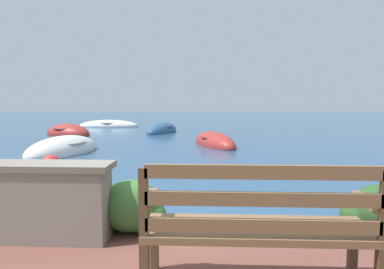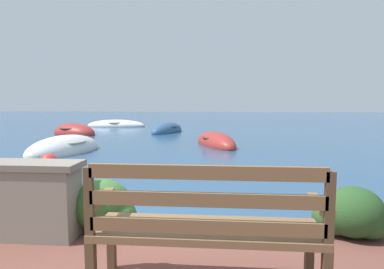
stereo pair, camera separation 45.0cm
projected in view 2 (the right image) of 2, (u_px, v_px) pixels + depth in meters
ground_plane at (107, 234)px, 3.95m from camera, size 80.00×80.00×0.00m
park_bench at (207, 225)px, 2.33m from camera, size 1.59×0.48×0.93m
hedge_clump_left at (101, 208)px, 3.50m from camera, size 0.77×0.56×0.53m
hedge_clump_centre at (352, 215)px, 3.33m from camera, size 0.73×0.52×0.50m
rowboat_nearest at (64, 150)px, 10.05m from camera, size 1.90×3.04×0.90m
rowboat_mid at (216, 143)px, 11.63m from camera, size 1.88×2.84×0.81m
rowboat_far at (74, 133)px, 15.24m from camera, size 2.63×2.13×0.88m
rowboat_outer at (167, 131)px, 16.19m from camera, size 1.69×2.68×0.84m
rowboat_distant at (116, 125)px, 19.82m from camera, size 3.40×1.32×0.69m
mooring_buoy at (49, 163)px, 8.05m from camera, size 0.47×0.47×0.43m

